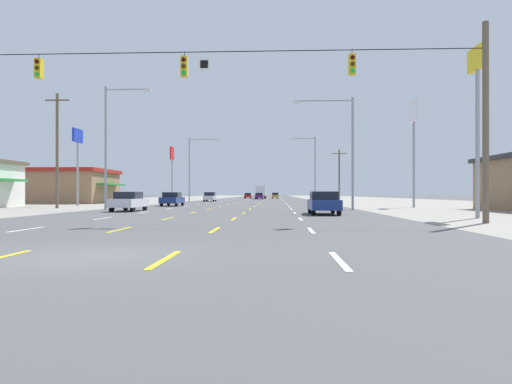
{
  "coord_description": "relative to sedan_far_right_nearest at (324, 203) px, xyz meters",
  "views": [
    {
      "loc": [
        4.01,
        -9.75,
        1.34
      ],
      "look_at": [
        -0.23,
        84.77,
        1.62
      ],
      "focal_mm": 32.52,
      "sensor_mm": 36.0,
      "label": 1
    }
  ],
  "objects": [
    {
      "name": "utility_pole_right_row_1",
      "position": [
        6.81,
        43.42,
        3.54
      ],
      "size": [
        2.2,
        0.26,
        8.2
      ],
      "color": "brown",
      "rests_on": "ground"
    },
    {
      "name": "pole_sign_left_row_2",
      "position": [
        -20.88,
        48.67,
        6.38
      ],
      "size": [
        0.24,
        2.26,
        9.27
      ],
      "color": "gray",
      "rests_on": "ground"
    },
    {
      "name": "hatchback_inner_right_farthest",
      "position": [
        -3.37,
        87.5,
        0.03
      ],
      "size": [
        1.72,
        3.9,
        1.54
      ],
      "color": "#B28C33",
      "rests_on": "ground"
    },
    {
      "name": "sedan_inner_left_distant_a",
      "position": [
        -10.67,
        93.81,
        0.0
      ],
      "size": [
        1.8,
        4.5,
        1.46
      ],
      "color": "red",
      "rests_on": "ground"
    },
    {
      "name": "utility_pole_left_row_0",
      "position": [
        -22.69,
        11.01,
        4.6
      ],
      "size": [
        2.2,
        0.26,
        10.32
      ],
      "color": "brown",
      "rests_on": "ground"
    },
    {
      "name": "sedan_far_left_near",
      "position": [
        -14.13,
        4.73,
        0.0
      ],
      "size": [
        1.8,
        4.5,
        1.46
      ],
      "color": "silver",
      "rests_on": "ground"
    },
    {
      "name": "storefront_left_row_1",
      "position": [
        -32.2,
        32.47,
        1.58
      ],
      "size": [
        13.83,
        11.01,
        4.63
      ],
      "color": "#8C6B4C",
      "rests_on": "ground"
    },
    {
      "name": "pole_sign_left_row_1",
      "position": [
        -24.08,
        18.46,
        5.48
      ],
      "size": [
        0.24,
        2.22,
        8.18
      ],
      "color": "gray",
      "rests_on": "ground"
    },
    {
      "name": "pole_sign_right_row_1",
      "position": [
        10.09,
        15.11,
        7.07
      ],
      "size": [
        0.24,
        2.13,
        10.25
      ],
      "color": "gray",
      "rests_on": "ground"
    },
    {
      "name": "box_truck_center_turn_farther",
      "position": [
        -6.9,
        86.14,
        1.08
      ],
      "size": [
        2.4,
        7.2,
        3.23
      ],
      "color": "#B28C33",
      "rests_on": "ground"
    },
    {
      "name": "sedan_far_right_nearest",
      "position": [
        0.0,
        0.0,
        0.0
      ],
      "size": [
        1.8,
        4.5,
        1.46
      ],
      "color": "navy",
      "rests_on": "ground"
    },
    {
      "name": "streetlight_right_row_0",
      "position": [
        2.58,
        8.04,
        4.65
      ],
      "size": [
        4.91,
        0.26,
        9.12
      ],
      "color": "gray",
      "rests_on": "ground"
    },
    {
      "name": "streetlight_right_row_1",
      "position": [
        2.76,
        44.74,
        5.23
      ],
      "size": [
        4.15,
        0.26,
        10.4
      ],
      "color": "gray",
      "rests_on": "ground"
    },
    {
      "name": "lane_markings",
      "position": [
        -7.0,
        84.57,
        -0.75
      ],
      "size": [
        10.64,
        227.6,
        0.01
      ],
      "color": "white",
      "rests_on": "ground"
    },
    {
      "name": "lot_apron_right",
      "position": [
        17.75,
        46.07,
        -0.75
      ],
      "size": [
        28.0,
        440.0,
        0.01
      ],
      "primitive_type": "cube",
      "color": "gray",
      "rests_on": "ground"
    },
    {
      "name": "pole_sign_right_row_0",
      "position": [
        7.85,
        -4.19,
        6.16
      ],
      "size": [
        0.24,
        2.15,
        9.29
      ],
      "color": "gray",
      "rests_on": "ground"
    },
    {
      "name": "ground_plane",
      "position": [
        -7.0,
        46.07,
        -0.76
      ],
      "size": [
        572.0,
        572.0,
        0.0
      ],
      "primitive_type": "plane",
      "color": "#4C4C4F"
    },
    {
      "name": "hatchback_far_left_midfar",
      "position": [
        -13.9,
        45.6,
        0.03
      ],
      "size": [
        1.72,
        3.9,
        1.54
      ],
      "color": "silver",
      "rests_on": "ground"
    },
    {
      "name": "signal_span_wire",
      "position": [
        -6.99,
        -8.48,
        4.39
      ],
      "size": [
        27.07,
        0.53,
        9.07
      ],
      "color": "brown",
      "rests_on": "ground"
    },
    {
      "name": "streetlight_left_row_0",
      "position": [
        -16.78,
        8.04,
        5.09
      ],
      "size": [
        3.89,
        0.26,
        10.2
      ],
      "color": "gray",
      "rests_on": "ground"
    },
    {
      "name": "streetlight_left_row_1",
      "position": [
        -16.6,
        44.74,
        5.32
      ],
      "size": [
        5.13,
        0.26,
        10.35
      ],
      "color": "gray",
      "rests_on": "ground"
    },
    {
      "name": "sedan_center_turn_far",
      "position": [
        -6.98,
        75.41,
        0.0
      ],
      "size": [
        1.8,
        4.5,
        1.46
      ],
      "color": "#4C196B",
      "rests_on": "ground"
    },
    {
      "name": "sedan_far_left_mid",
      "position": [
        -14.05,
        18.89,
        0.0
      ],
      "size": [
        1.8,
        4.5,
        1.46
      ],
      "color": "navy",
      "rests_on": "ground"
    },
    {
      "name": "lot_apron_left",
      "position": [
        -31.75,
        46.07,
        -0.75
      ],
      "size": [
        28.0,
        440.0,
        0.01
      ],
      "primitive_type": "cube",
      "color": "gray",
      "rests_on": "ground"
    }
  ]
}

